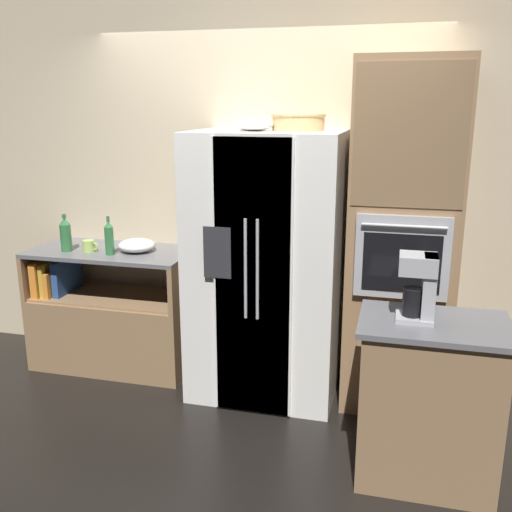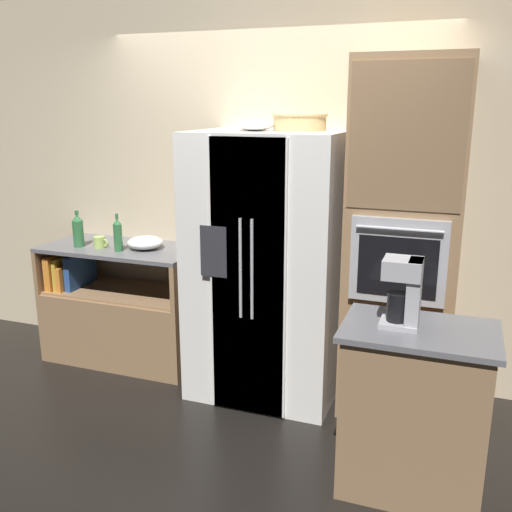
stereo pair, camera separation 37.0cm
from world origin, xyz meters
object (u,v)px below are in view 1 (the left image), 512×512
at_px(fruit_bowl, 253,125).
at_px(coffee_maker, 421,285).
at_px(wicker_basket, 298,121).
at_px(bottle_short, 109,238).
at_px(refrigerator, 267,266).
at_px(mixing_bowl, 137,245).
at_px(bottle_tall, 66,235).
at_px(mug, 89,246).
at_px(wall_oven, 402,239).

xyz_separation_m(fruit_bowl, coffee_maker, (1.07, -0.74, -0.76)).
xyz_separation_m(wicker_basket, bottle_short, (-1.36, -0.09, -0.84)).
xyz_separation_m(refrigerator, mixing_bowl, (-1.02, 0.10, 0.06)).
height_order(refrigerator, coffee_maker, refrigerator).
bearing_deg(bottle_short, bottle_tall, 177.67).
relative_size(wicker_basket, bottle_short, 1.26).
relative_size(bottle_short, coffee_maker, 0.82).
xyz_separation_m(bottle_tall, bottle_short, (0.37, -0.01, -0.00)).
bearing_deg(mug, refrigerator, -0.24).
bearing_deg(mixing_bowl, wall_oven, -0.91).
height_order(wicker_basket, coffee_maker, wicker_basket).
distance_m(wall_oven, coffee_maker, 0.87).
bearing_deg(mug, wicker_basket, 2.04).
relative_size(refrigerator, wicker_basket, 5.09).
relative_size(wicker_basket, fruit_bowl, 1.41).
bearing_deg(wicker_basket, bottle_short, -176.26).
xyz_separation_m(wall_oven, bottle_short, (-2.06, -0.10, -0.09)).
height_order(wall_oven, wicker_basket, wall_oven).
xyz_separation_m(wall_oven, mug, (-2.25, -0.07, -0.17)).
bearing_deg(wicker_basket, refrigerator, -162.45).
bearing_deg(wall_oven, mixing_bowl, 179.09).
relative_size(refrigerator, bottle_short, 6.40).
height_order(refrigerator, wall_oven, wall_oven).
bearing_deg(mixing_bowl, wicker_basket, -1.97).
xyz_separation_m(bottle_tall, mug, (0.18, 0.02, -0.08)).
height_order(fruit_bowl, bottle_short, fruit_bowl).
relative_size(refrigerator, mug, 15.10).
distance_m(fruit_bowl, coffee_maker, 1.51).
bearing_deg(refrigerator, wall_oven, 4.63).
bearing_deg(mixing_bowl, fruit_bowl, -8.83).
xyz_separation_m(wicker_basket, fruit_bowl, (-0.27, -0.10, -0.02)).
relative_size(wall_oven, mixing_bowl, 8.36).
distance_m(mug, coffee_maker, 2.48).
xyz_separation_m(refrigerator, wall_oven, (0.89, 0.07, 0.22)).
distance_m(bottle_tall, mixing_bowl, 0.54).
bearing_deg(bottle_tall, wicker_basket, 2.46).
relative_size(fruit_bowl, bottle_tall, 0.91).
distance_m(wall_oven, bottle_tall, 2.43).
bearing_deg(bottle_tall, fruit_bowl, -1.17).
bearing_deg(mug, bottle_tall, -173.86).
height_order(wicker_basket, mug, wicker_basket).
relative_size(refrigerator, wall_oven, 0.80).
xyz_separation_m(fruit_bowl, mixing_bowl, (-0.94, 0.15, -0.89)).
xyz_separation_m(wicker_basket, mug, (-1.55, -0.06, -0.92)).
bearing_deg(mixing_bowl, refrigerator, -5.76).
relative_size(fruit_bowl, mixing_bowl, 0.94).
bearing_deg(mixing_bowl, bottle_short, -139.09).
bearing_deg(fruit_bowl, coffee_maker, -34.78).
bearing_deg(wall_oven, coffee_maker, -83.55).
height_order(fruit_bowl, mixing_bowl, fruit_bowl).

